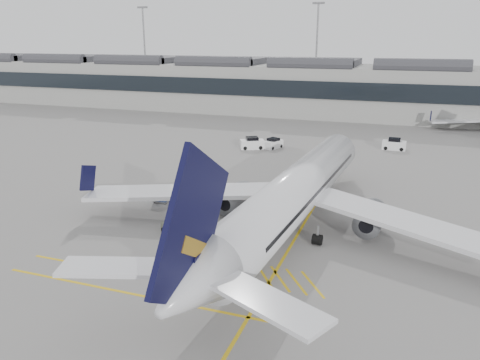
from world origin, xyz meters
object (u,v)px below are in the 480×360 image
(airliner_main, at_px, (294,194))
(pushback_tug, at_px, (174,227))
(belt_loader, at_px, (235,206))
(ramp_agent_a, at_px, (290,206))
(baggage_cart_a, at_px, (242,191))
(ramp_agent_b, at_px, (234,195))

(airliner_main, distance_m, pushback_tug, 11.20)
(airliner_main, bearing_deg, pushback_tug, -153.59)
(belt_loader, distance_m, ramp_agent_a, 5.57)
(airliner_main, relative_size, ramp_agent_a, 28.13)
(airliner_main, height_order, pushback_tug, airliner_main)
(pushback_tug, bearing_deg, ramp_agent_a, 62.09)
(baggage_cart_a, height_order, ramp_agent_a, baggage_cart_a)
(ramp_agent_a, bearing_deg, baggage_cart_a, 111.71)
(airliner_main, height_order, ramp_agent_a, airliner_main)
(airliner_main, relative_size, baggage_cart_a, 21.32)
(airliner_main, relative_size, ramp_agent_b, 23.32)
(belt_loader, relative_size, ramp_agent_b, 2.27)
(belt_loader, bearing_deg, airliner_main, -33.79)
(ramp_agent_a, relative_size, pushback_tug, 0.64)
(airliner_main, distance_m, ramp_agent_b, 9.35)
(airliner_main, distance_m, ramp_agent_a, 5.22)
(belt_loader, bearing_deg, ramp_agent_b, 103.84)
(belt_loader, distance_m, baggage_cart_a, 3.48)
(ramp_agent_b, xyz_separation_m, pushback_tug, (-2.44, -8.96, -0.42))
(airliner_main, distance_m, belt_loader, 8.04)
(baggage_cart_a, distance_m, ramp_agent_a, 6.33)
(pushback_tug, bearing_deg, belt_loader, 84.09)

